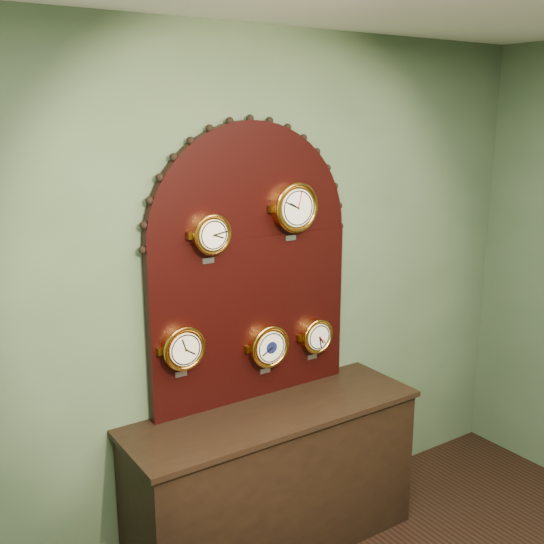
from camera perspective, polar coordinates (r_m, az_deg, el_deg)
wall_back at (r=3.54m, az=-2.26°, el=-2.03°), size 4.00×0.00×4.00m
shop_counter at (r=3.73m, az=0.18°, el=-17.94°), size 1.60×0.50×0.80m
display_board at (r=3.44m, az=-1.85°, el=1.40°), size 1.26×0.06×1.53m
roman_clock at (r=3.22m, az=-5.40°, el=3.33°), size 0.21×0.08×0.26m
arabic_clock at (r=3.47m, az=2.01°, el=5.69°), size 0.27×0.08×0.32m
hygrometer at (r=3.29m, az=-7.82°, el=-6.61°), size 0.23×0.08×0.28m
barometer at (r=3.56m, az=-0.32°, el=-6.51°), size 0.24×0.08×0.29m
tide_clock at (r=3.74m, az=3.87°, el=-5.59°), size 0.20×0.08×0.26m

